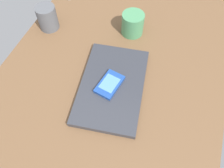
{
  "coord_description": "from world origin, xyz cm",
  "views": [
    {
      "loc": [
        -43.44,
        -16.55,
        70.97
      ],
      "look_at": [
        -2.77,
        -2.0,
        5.0
      ],
      "focal_mm": 37.22,
      "sensor_mm": 36.0,
      "label": 1
    }
  ],
  "objects_px": {
    "cell_phone_on_laptop": "(110,84)",
    "coffee_mug": "(133,23)",
    "laptop_closed": "(112,86)",
    "pen_cup": "(47,18)"
  },
  "relations": [
    {
      "from": "cell_phone_on_laptop",
      "to": "coffee_mug",
      "type": "height_order",
      "value": "coffee_mug"
    },
    {
      "from": "cell_phone_on_laptop",
      "to": "coffee_mug",
      "type": "bearing_deg",
      "value": 1.41
    },
    {
      "from": "laptop_closed",
      "to": "pen_cup",
      "type": "relative_size",
      "value": 3.42
    },
    {
      "from": "laptop_closed",
      "to": "pen_cup",
      "type": "xyz_separation_m",
      "value": [
        0.19,
        0.34,
        0.04
      ]
    },
    {
      "from": "laptop_closed",
      "to": "coffee_mug",
      "type": "relative_size",
      "value": 2.82
    },
    {
      "from": "laptop_closed",
      "to": "cell_phone_on_laptop",
      "type": "relative_size",
      "value": 2.97
    },
    {
      "from": "laptop_closed",
      "to": "pen_cup",
      "type": "height_order",
      "value": "pen_cup"
    },
    {
      "from": "pen_cup",
      "to": "laptop_closed",
      "type": "bearing_deg",
      "value": -119.37
    },
    {
      "from": "cell_phone_on_laptop",
      "to": "pen_cup",
      "type": "bearing_deg",
      "value": 59.3
    },
    {
      "from": "laptop_closed",
      "to": "coffee_mug",
      "type": "distance_m",
      "value": 0.28
    }
  ]
}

